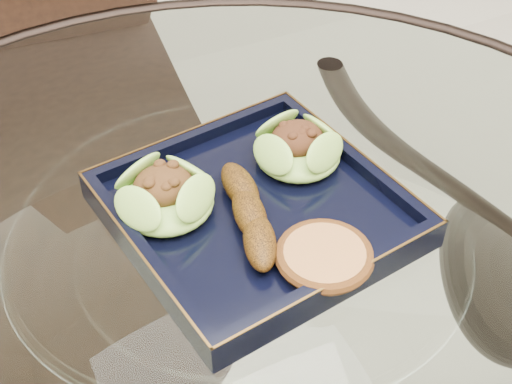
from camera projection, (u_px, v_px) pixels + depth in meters
name	position (u px, v px, depth m)	size (l,w,h in m)	color
dining_table	(242.00, 366.00, 0.80)	(1.13, 1.13, 0.77)	white
dining_chair	(75.00, 173.00, 1.19)	(0.44, 0.44, 0.91)	black
navy_plate	(256.00, 214.00, 0.74)	(0.27, 0.27, 0.02)	black
lettuce_wrap_left	(165.00, 197.00, 0.71)	(0.10, 0.10, 0.04)	#6AAA31
lettuce_wrap_right	(298.00, 150.00, 0.77)	(0.09, 0.09, 0.03)	olive
roasted_plantain	(249.00, 213.00, 0.70)	(0.15, 0.03, 0.03)	#5A3309
crumb_patty	(324.00, 257.00, 0.67)	(0.08, 0.08, 0.02)	#BA773E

